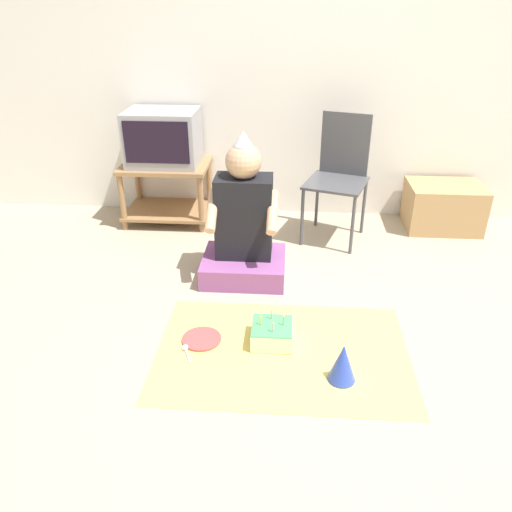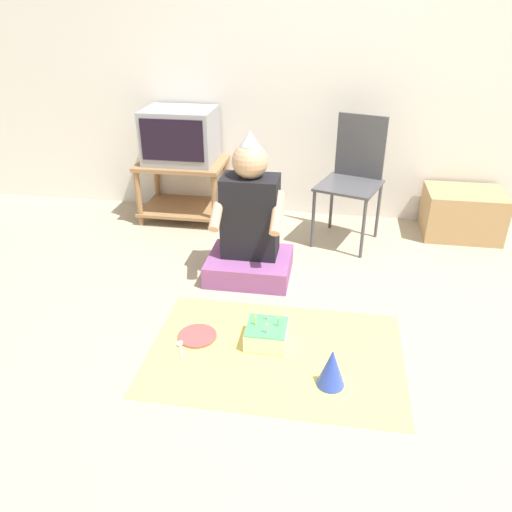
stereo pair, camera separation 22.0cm
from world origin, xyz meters
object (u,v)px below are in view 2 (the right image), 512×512
Objects in this scene: tv at (180,135)px; cardboard_box_stack at (462,213)px; folding_chair at (354,172)px; party_hat_blue at (332,367)px; birthday_cake at (267,334)px; person_seated at (250,228)px; paper_plate at (197,336)px.

cardboard_box_stack is (2.16, -0.01, -0.50)m from tv.
tv is 1.35m from folding_chair.
party_hat_blue is (1.24, -1.85, -0.57)m from tv.
party_hat_blue is (-0.92, -1.84, -0.07)m from cardboard_box_stack.
person_seated is at bearing 106.50° from birthday_cake.
folding_chair reaches higher than birthday_cake.
paper_plate is (-0.71, 0.26, -0.09)m from party_hat_blue.
person_seated is 4.76× the size of party_hat_blue.
folding_chair is 4.20× the size of birthday_cake.
folding_chair reaches higher than party_hat_blue.
tv is at bearing 119.76° from birthday_cake.
birthday_cake is at bearing 141.56° from party_hat_blue.
cardboard_box_stack is at bearing 63.51° from party_hat_blue.
cardboard_box_stack is (0.83, 0.18, -0.33)m from folding_chair.
party_hat_blue reaches higher than birthday_cake.
folding_chair is at bearing 46.57° from person_seated.
tv is 0.57× the size of person_seated.
birthday_cake is (0.21, -0.71, -0.27)m from person_seated.
paper_plate is (-0.16, -0.73, -0.32)m from person_seated.
folding_chair reaches higher than tv.
party_hat_blue is at bearing -60.68° from person_seated.
folding_chair is 4.29× the size of paper_plate.
birthday_cake is (0.90, -1.57, -0.62)m from tv.
person_seated is at bearing -51.35° from tv.
tv is 1.16m from person_seated.
person_seated is 4.41× the size of birthday_cake.
cardboard_box_stack is at bearing 12.47° from folding_chair.
paper_plate is at bearing -177.64° from birthday_cake.
tv is 0.60× the size of folding_chair.
party_hat_blue is (0.55, -0.98, -0.22)m from person_seated.
cardboard_box_stack reaches higher than paper_plate.
folding_chair is at bearing -167.53° from cardboard_box_stack.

